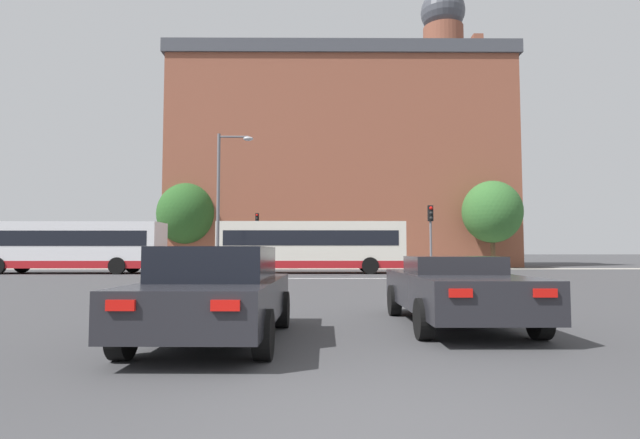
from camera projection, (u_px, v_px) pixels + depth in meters
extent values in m
cube|color=silver|center=(329.00, 278.00, 24.78)|extent=(8.08, 0.30, 0.01)
cube|color=#A09B91|center=(324.00, 269.00, 38.30)|extent=(68.98, 2.50, 0.01)
cube|color=brown|center=(339.00, 169.00, 47.28)|extent=(30.11, 11.15, 18.21)
cube|color=#42444C|center=(339.00, 70.00, 47.89)|extent=(30.71, 11.60, 1.16)
cube|color=brown|center=(214.00, 60.00, 49.69)|extent=(0.90, 0.90, 2.08)
cube|color=brown|center=(257.00, 59.00, 49.44)|extent=(0.90, 0.90, 2.08)
cube|color=brown|center=(289.00, 55.00, 48.54)|extent=(0.90, 0.90, 2.08)
cube|color=brown|center=(338.00, 54.00, 48.33)|extent=(0.90, 0.90, 2.08)
cube|color=brown|center=(379.00, 56.00, 48.77)|extent=(0.90, 0.90, 2.08)
cube|color=brown|center=(432.00, 53.00, 47.90)|extent=(0.90, 0.90, 2.08)
cube|color=brown|center=(477.00, 46.00, 46.39)|extent=(0.90, 0.90, 2.08)
cylinder|color=brown|center=(443.00, 46.00, 48.11)|extent=(3.81, 3.81, 3.57)
sphere|color=#42444C|center=(443.00, 12.00, 48.32)|extent=(4.23, 4.23, 4.23)
cube|color=#232328|center=(217.00, 300.00, 7.60)|extent=(1.93, 4.35, 0.60)
cube|color=black|center=(216.00, 263.00, 7.59)|extent=(1.63, 1.97, 0.51)
cylinder|color=black|center=(183.00, 309.00, 8.93)|extent=(0.23, 0.64, 0.64)
cylinder|color=black|center=(282.00, 309.00, 8.91)|extent=(0.23, 0.64, 0.64)
cylinder|color=black|center=(122.00, 334.00, 6.26)|extent=(0.23, 0.64, 0.64)
cylinder|color=black|center=(264.00, 335.00, 6.23)|extent=(0.23, 0.64, 0.64)
cube|color=red|center=(121.00, 305.00, 5.44)|extent=(0.32, 0.06, 0.12)
cube|color=red|center=(225.00, 305.00, 5.43)|extent=(0.32, 0.06, 0.12)
cube|color=#232328|center=(455.00, 291.00, 9.15)|extent=(1.87, 4.70, 0.63)
cube|color=#232328|center=(453.00, 265.00, 9.30)|extent=(1.61, 1.41, 0.31)
cylinder|color=black|center=(394.00, 300.00, 10.58)|extent=(0.22, 0.64, 0.64)
cylinder|color=black|center=(478.00, 300.00, 10.59)|extent=(0.22, 0.64, 0.64)
cylinder|color=black|center=(424.00, 319.00, 7.67)|extent=(0.22, 0.64, 0.64)
cylinder|color=black|center=(540.00, 319.00, 7.68)|extent=(0.22, 0.64, 0.64)
cube|color=red|center=(461.00, 293.00, 6.79)|extent=(0.32, 0.05, 0.12)
cube|color=red|center=(545.00, 293.00, 6.80)|extent=(0.32, 0.05, 0.12)
cube|color=silver|center=(311.00, 245.00, 30.73)|extent=(11.33, 2.53, 2.79)
cube|color=#AD191E|center=(311.00, 264.00, 30.66)|extent=(11.35, 2.55, 0.44)
cube|color=black|center=(311.00, 238.00, 30.76)|extent=(10.43, 2.56, 0.90)
cylinder|color=black|center=(251.00, 266.00, 29.42)|extent=(1.00, 0.28, 1.00)
cylinder|color=black|center=(256.00, 265.00, 31.84)|extent=(1.00, 0.28, 1.00)
cylinder|color=black|center=(370.00, 266.00, 29.46)|extent=(1.00, 0.28, 1.00)
cylinder|color=black|center=(366.00, 265.00, 31.89)|extent=(1.00, 0.28, 1.00)
cube|color=silver|center=(68.00, 245.00, 30.48)|extent=(11.31, 2.60, 2.77)
cube|color=#AD191E|center=(68.00, 264.00, 30.40)|extent=(11.33, 2.62, 0.44)
cube|color=black|center=(69.00, 239.00, 30.50)|extent=(10.41, 2.63, 0.90)
cylinder|color=black|center=(22.00, 265.00, 31.62)|extent=(1.00, 0.28, 1.00)
cylinder|color=black|center=(117.00, 266.00, 29.18)|extent=(1.00, 0.28, 1.00)
cylinder|color=black|center=(133.00, 265.00, 31.66)|extent=(1.00, 0.28, 1.00)
cylinder|color=slate|center=(257.00, 247.00, 37.34)|extent=(0.12, 0.12, 3.41)
cube|color=black|center=(257.00, 219.00, 37.47)|extent=(0.26, 0.20, 0.80)
sphere|color=red|center=(257.00, 215.00, 37.36)|extent=(0.17, 0.17, 0.17)
sphere|color=black|center=(257.00, 218.00, 37.34)|extent=(0.17, 0.17, 0.17)
sphere|color=black|center=(257.00, 222.00, 37.32)|extent=(0.17, 0.17, 0.17)
cylinder|color=slate|center=(431.00, 249.00, 25.37)|extent=(0.12, 0.12, 2.89)
cube|color=black|center=(430.00, 213.00, 25.49)|extent=(0.26, 0.20, 0.80)
sphere|color=red|center=(431.00, 208.00, 25.37)|extent=(0.17, 0.17, 0.17)
sphere|color=black|center=(431.00, 213.00, 25.36)|extent=(0.17, 0.17, 0.17)
sphere|color=black|center=(431.00, 218.00, 25.34)|extent=(0.17, 0.17, 0.17)
cylinder|color=slate|center=(218.00, 205.00, 25.09)|extent=(0.16, 0.16, 7.31)
cylinder|color=slate|center=(234.00, 137.00, 25.32)|extent=(1.49, 0.10, 0.10)
ellipsoid|color=#B2B2B7|center=(248.00, 139.00, 25.31)|extent=(0.50, 0.36, 0.22)
cylinder|color=brown|center=(249.00, 263.00, 38.44)|extent=(0.13, 0.13, 0.87)
cylinder|color=brown|center=(251.00, 263.00, 38.56)|extent=(0.13, 0.13, 0.87)
cube|color=#232328|center=(250.00, 253.00, 38.55)|extent=(0.44, 0.43, 0.69)
sphere|color=tan|center=(250.00, 247.00, 38.58)|extent=(0.26, 0.26, 0.26)
cylinder|color=#333851|center=(364.00, 263.00, 37.55)|extent=(0.13, 0.13, 0.89)
cylinder|color=#333851|center=(366.00, 263.00, 37.67)|extent=(0.13, 0.13, 0.89)
cube|color=#232328|center=(365.00, 253.00, 37.66)|extent=(0.44, 0.43, 0.70)
sphere|color=tan|center=(365.00, 246.00, 37.69)|extent=(0.27, 0.27, 0.27)
cylinder|color=#4C3823|center=(493.00, 253.00, 39.33)|extent=(0.36, 0.36, 2.49)
ellipsoid|color=#33662D|center=(492.00, 212.00, 39.54)|extent=(4.69, 4.69, 4.92)
cylinder|color=#4C3823|center=(186.00, 253.00, 41.69)|extent=(0.36, 0.36, 2.39)
ellipsoid|color=#285623|center=(187.00, 214.00, 41.90)|extent=(4.95, 4.95, 5.20)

